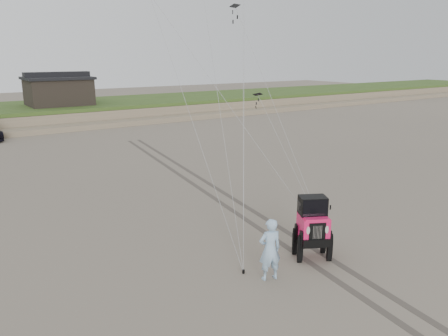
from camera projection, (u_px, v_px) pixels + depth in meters
The scene contains 8 objects.
ground at pixel (287, 258), 14.86m from camera, with size 160.00×160.00×0.00m, color #6B6054.
dune_ridge at pixel (39, 114), 44.68m from camera, with size 160.00×14.25×1.73m.
cabin at pixel (58, 90), 44.76m from camera, with size 6.40×5.40×3.35m.
jeep at pixel (313, 234), 14.63m from camera, with size 1.99×4.61×1.72m, color #FF1D63, non-canonical shape.
man at pixel (270, 249), 13.21m from camera, with size 0.72×0.47×1.97m, color #91B8E0.
stake_main at pixel (243, 272), 13.78m from camera, with size 0.08×0.08×0.12m, color black.
stake_aux at pixel (330, 247), 15.55m from camera, with size 0.08×0.08×0.12m, color black.
tire_tracks at pixel (210, 190), 22.36m from camera, with size 5.22×29.74×0.01m.
Camera 1 is at (-9.44, -10.06, 6.68)m, focal length 35.00 mm.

